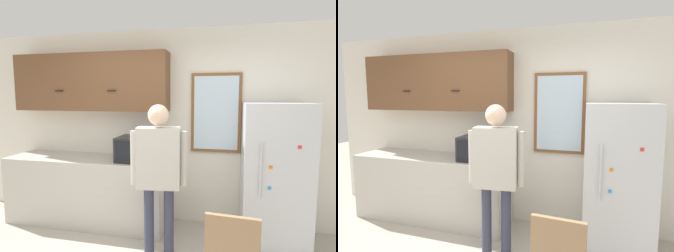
{
  "view_description": "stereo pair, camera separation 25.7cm",
  "coord_description": "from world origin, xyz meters",
  "views": [
    {
      "loc": [
        0.8,
        -1.76,
        1.78
      ],
      "look_at": [
        0.19,
        1.01,
        1.46
      ],
      "focal_mm": 28.0,
      "sensor_mm": 36.0,
      "label": 1
    },
    {
      "loc": [
        1.05,
        -1.7,
        1.78
      ],
      "look_at": [
        0.19,
        1.01,
        1.46
      ],
      "focal_mm": 28.0,
      "sensor_mm": 36.0,
      "label": 2
    }
  ],
  "objects": [
    {
      "name": "back_wall",
      "position": [
        0.0,
        1.86,
        1.35
      ],
      "size": [
        6.0,
        0.06,
        2.7
      ],
      "color": "silver",
      "rests_on": "ground_plane"
    },
    {
      "name": "counter",
      "position": [
        -1.08,
        1.51,
        0.47
      ],
      "size": [
        2.25,
        0.65,
        0.93
      ],
      "color": "#BCB7AD",
      "rests_on": "ground_plane"
    },
    {
      "name": "upper_cabinets",
      "position": [
        -1.08,
        1.67,
        1.98
      ],
      "size": [
        2.25,
        0.34,
        0.79
      ],
      "color": "brown"
    },
    {
      "name": "microwave",
      "position": [
        -0.35,
        1.48,
        1.09
      ],
      "size": [
        0.47,
        0.42,
        0.32
      ],
      "color": "#232326",
      "rests_on": "counter"
    },
    {
      "name": "person",
      "position": [
        0.11,
        0.91,
        1.04
      ],
      "size": [
        0.61,
        0.28,
        1.7
      ],
      "rotation": [
        0.0,
        0.0,
        0.13
      ],
      "color": "#33384C",
      "rests_on": "ground_plane"
    },
    {
      "name": "refrigerator",
      "position": [
        1.39,
        1.49,
        0.85
      ],
      "size": [
        0.75,
        0.7,
        1.71
      ],
      "color": "silver",
      "rests_on": "ground_plane"
    },
    {
      "name": "window",
      "position": [
        0.68,
        1.82,
        1.56
      ],
      "size": [
        0.66,
        0.05,
        1.07
      ],
      "color": "brown"
    }
  ]
}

